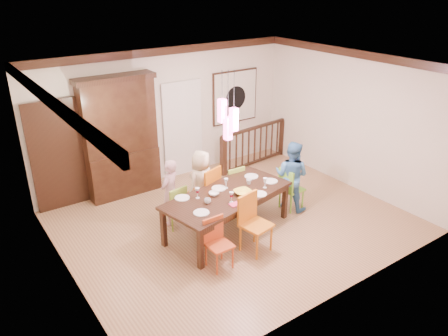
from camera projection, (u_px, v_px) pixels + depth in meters
floor at (234, 222)px, 8.19m from camera, size 6.00×6.00×0.00m
ceiling at (236, 66)px, 7.02m from camera, size 6.00×6.00×0.00m
wall_back at (167, 115)px, 9.48m from camera, size 6.00×0.00×6.00m
wall_left at (60, 195)px, 6.03m from camera, size 0.00×5.00×5.00m
wall_right at (350, 120)px, 9.17m from camera, size 0.00×5.00×5.00m
crown_molding at (236, 71)px, 7.05m from camera, size 6.00×5.00×0.16m
panel_door at (58, 157)px, 8.35m from camera, size 1.04×0.07×2.24m
white_doorway at (183, 130)px, 9.80m from camera, size 0.97×0.05×2.22m
painting at (235, 97)px, 10.33m from camera, size 1.25×0.06×1.25m
pendant_cluster at (228, 119)px, 7.05m from camera, size 0.27×0.21×1.14m
dining_table at (228, 198)px, 7.63m from camera, size 2.50×1.50×0.75m
chair_far_left at (173, 203)px, 7.87m from camera, size 0.42×0.42×0.83m
chair_far_mid at (205, 187)px, 8.23m from camera, size 0.57×0.57×1.00m
chair_far_right at (232, 182)px, 8.67m from camera, size 0.39×0.39×0.83m
chair_near_left at (219, 241)px, 6.74m from camera, size 0.38×0.38×0.82m
chair_near_mid at (256, 221)px, 7.11m from camera, size 0.52×0.52×1.00m
chair_end_right at (292, 185)px, 8.48m from camera, size 0.40×0.40×0.86m
china_hutch at (120, 137)px, 8.78m from camera, size 1.58×0.46×2.49m
balustrade at (255, 145)px, 10.51m from camera, size 2.13×0.30×0.96m
person_far_left at (170, 192)px, 7.92m from camera, size 0.55×0.48×1.26m
person_far_mid at (201, 183)px, 8.24m from camera, size 0.72×0.57×1.28m
person_end_right at (291, 176)px, 8.41m from camera, size 0.77×0.84×1.39m
serving_bowl at (243, 192)px, 7.56m from camera, size 0.33×0.33×0.07m
small_bowl at (214, 194)px, 7.54m from camera, size 0.22×0.22×0.06m
cup_left at (208, 201)px, 7.27m from camera, size 0.13×0.13×0.09m
cup_right at (249, 182)px, 7.94m from camera, size 0.12×0.12×0.09m
plate_far_left at (182, 198)px, 7.44m from camera, size 0.26×0.26×0.01m
plate_far_mid at (219, 188)px, 7.78m from camera, size 0.26×0.26×0.01m
plate_far_right at (251, 176)px, 8.24m from camera, size 0.26×0.26×0.01m
plate_near_left at (201, 213)px, 6.98m from camera, size 0.26×0.26×0.01m
plate_near_mid at (259, 194)px, 7.58m from camera, size 0.26×0.26×0.01m
plate_end_right at (271, 181)px, 8.05m from camera, size 0.26×0.26×0.01m
wine_glass_a at (198, 193)px, 7.42m from camera, size 0.08×0.08×0.19m
wine_glass_b at (226, 183)px, 7.77m from camera, size 0.08×0.08×0.19m
wine_glass_c at (231, 197)px, 7.28m from camera, size 0.08×0.08×0.19m
wine_glass_d at (265, 183)px, 7.78m from camera, size 0.08×0.08×0.19m
napkin at (235, 204)px, 7.24m from camera, size 0.18×0.14×0.01m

